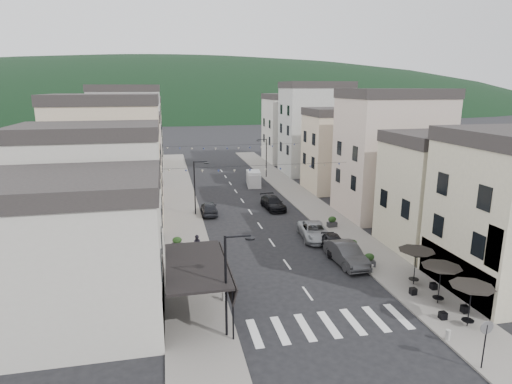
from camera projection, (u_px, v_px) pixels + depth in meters
ground at (343, 344)px, 23.30m from camera, size 700.00×700.00×0.00m
sidewalk_left at (181, 201)px, 52.18m from camera, size 4.00×76.00×0.12m
sidewalk_right at (298, 195)px, 55.20m from camera, size 4.00×76.00×0.12m
hill_backdrop at (176, 107)px, 308.35m from camera, size 640.00×360.00×70.00m
boutique_building at (52, 263)px, 23.98m from camera, size 12.00×8.00×8.00m
boutique_awning at (200, 266)px, 25.85m from camera, size 3.77×7.50×3.28m
buildings_row_left at (121, 147)px, 54.79m from camera, size 10.20×54.16×14.00m
buildings_row_right at (337, 141)px, 59.49m from camera, size 10.20×54.16×14.50m
cafe_terrace at (441, 271)px, 26.95m from camera, size 2.50×8.10×2.53m
streetlamp_left_near at (231, 275)px, 23.15m from camera, size 1.70×0.56×6.00m
streetlamp_left_far at (197, 182)px, 45.95m from camera, size 1.70×0.56×6.00m
streetlamp_right_far at (265, 154)px, 65.40m from camera, size 1.70×0.56×6.00m
traffic_sign at (486, 335)px, 20.68m from camera, size 0.70×0.07×2.70m
bollards at (310, 291)px, 28.43m from camera, size 11.66×10.26×0.60m
bunting_near at (258, 169)px, 42.86m from camera, size 19.00×0.28×0.62m
bunting_far at (233, 148)px, 58.06m from camera, size 19.00×0.28×0.62m
parked_car_a at (334, 244)px, 36.21m from camera, size 2.21×4.48×1.47m
parked_car_b at (346, 254)px, 33.67m from camera, size 2.03×5.16×1.67m
parked_car_c at (314, 231)px, 39.35m from camera, size 2.95×5.45×1.45m
parked_car_d at (273, 203)px, 48.99m from camera, size 2.37×4.99×1.41m
parked_car_e at (209, 208)px, 46.83m from camera, size 1.81×4.30×1.45m
delivery_van at (254, 178)px, 60.71m from camera, size 2.36×4.73×2.17m
pedestrian_a at (214, 273)px, 29.80m from camera, size 0.75×0.60×1.78m
pedestrian_b at (198, 245)px, 35.37m from camera, size 0.90×0.77×1.65m
planter_la at (210, 258)px, 33.11m from camera, size 1.20×0.73×1.29m
planter_lb at (177, 243)px, 36.73m from camera, size 1.04×0.84×1.03m
planter_ra at (369, 260)px, 32.99m from camera, size 1.01×0.64×1.07m
planter_rb at (352, 246)px, 35.91m from camera, size 1.03×0.66×1.08m
planter_rc at (332, 222)px, 42.40m from camera, size 0.99×0.61×1.06m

